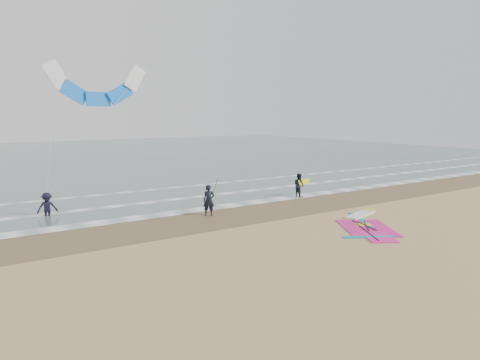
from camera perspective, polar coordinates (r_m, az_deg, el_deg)
ground at (r=21.11m, az=10.50°, el=-7.35°), size 120.00×120.00×0.00m
sea_water at (r=64.48m, az=-20.25°, el=3.00°), size 120.00×80.00×0.02m
wet_sand_band at (r=25.64m, az=1.24°, el=-4.33°), size 120.00×5.00×0.01m
foam_waterline at (r=29.34m, az=-3.65°, el=-2.64°), size 120.00×9.15×0.02m
windsurf_rig at (r=23.77m, az=16.47°, el=-5.66°), size 5.80×5.49×0.14m
person_standing at (r=24.67m, az=-4.18°, el=-2.74°), size 0.77×0.65×1.80m
person_walking at (r=30.59m, az=7.86°, el=-0.69°), size 0.66×0.83×1.69m
person_wading at (r=26.87m, az=-24.35°, el=-2.63°), size 1.15×0.69×1.73m
held_pole at (r=24.74m, az=-3.58°, el=-1.71°), size 0.17×0.86×1.82m
carried_kiteboard at (r=30.74m, az=8.56°, el=-0.24°), size 1.30×0.51×0.39m
surf_kite at (r=29.32m, az=-18.45°, el=11.57°), size 7.02×2.33×7.97m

